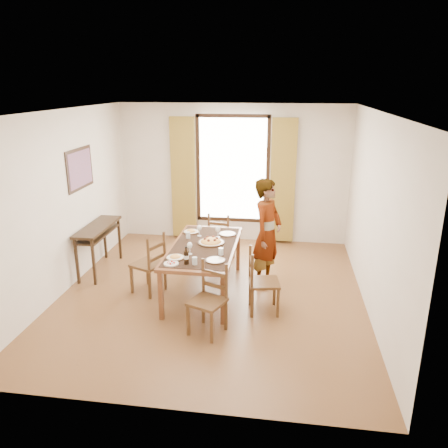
# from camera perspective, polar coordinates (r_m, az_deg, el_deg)

# --- Properties ---
(ground) EXTENTS (5.00, 5.00, 0.00)m
(ground) POSITION_cam_1_polar(r_m,az_deg,el_deg) (6.73, -1.56, -9.07)
(ground) COLOR #522E19
(ground) RESTS_ON ground
(room_shell) EXTENTS (4.60, 5.10, 2.74)m
(room_shell) POSITION_cam_1_polar(r_m,az_deg,el_deg) (6.31, -1.52, 4.04)
(room_shell) COLOR silver
(room_shell) RESTS_ON ground
(console_table) EXTENTS (0.38, 1.20, 0.80)m
(console_table) POSITION_cam_1_polar(r_m,az_deg,el_deg) (7.57, -16.13, -1.05)
(console_table) COLOR black
(console_table) RESTS_ON ground
(dining_table) EXTENTS (0.96, 1.90, 0.76)m
(dining_table) POSITION_cam_1_polar(r_m,az_deg,el_deg) (6.52, -2.66, -3.34)
(dining_table) COLOR brown
(dining_table) RESTS_ON ground
(chair_west) EXTENTS (0.55, 0.55, 0.95)m
(chair_west) POSITION_cam_1_polar(r_m,az_deg,el_deg) (6.70, -9.69, -5.33)
(chair_west) COLOR brown
(chair_west) RESTS_ON ground
(chair_north) EXTENTS (0.46, 0.46, 0.92)m
(chair_north) POSITION_cam_1_polar(r_m,az_deg,el_deg) (7.74, -0.39, -1.93)
(chair_north) COLOR brown
(chair_north) RESTS_ON ground
(chair_south) EXTENTS (0.53, 0.53, 0.92)m
(chair_south) POSITION_cam_1_polar(r_m,az_deg,el_deg) (5.61, -2.03, -10.05)
(chair_south) COLOR brown
(chair_south) RESTS_ON ground
(chair_east) EXTENTS (0.47, 0.47, 0.92)m
(chair_east) POSITION_cam_1_polar(r_m,az_deg,el_deg) (6.09, 4.94, -7.69)
(chair_east) COLOR brown
(chair_east) RESTS_ON ground
(man) EXTENTS (0.92, 0.85, 1.71)m
(man) POSITION_cam_1_polar(r_m,az_deg,el_deg) (6.71, 5.67, -1.28)
(man) COLOR gray
(man) RESTS_ON ground
(plate_sw) EXTENTS (0.27, 0.27, 0.05)m
(plate_sw) POSITION_cam_1_polar(r_m,az_deg,el_deg) (6.06, -6.39, -4.24)
(plate_sw) COLOR silver
(plate_sw) RESTS_ON dining_table
(plate_se) EXTENTS (0.27, 0.27, 0.05)m
(plate_se) POSITION_cam_1_polar(r_m,az_deg,el_deg) (5.93, -1.14, -4.60)
(plate_se) COLOR silver
(plate_se) RESTS_ON dining_table
(plate_nw) EXTENTS (0.27, 0.27, 0.05)m
(plate_nw) POSITION_cam_1_polar(r_m,az_deg,el_deg) (7.06, -4.31, -0.89)
(plate_nw) COLOR silver
(plate_nw) RESTS_ON dining_table
(plate_ne) EXTENTS (0.27, 0.27, 0.05)m
(plate_ne) POSITION_cam_1_polar(r_m,az_deg,el_deg) (6.95, 0.46, -1.17)
(plate_ne) COLOR silver
(plate_ne) RESTS_ON dining_table
(pasta_platter) EXTENTS (0.40, 0.40, 0.10)m
(pasta_platter) POSITION_cam_1_polar(r_m,az_deg,el_deg) (6.56, -1.71, -2.13)
(pasta_platter) COLOR orange
(pasta_platter) RESTS_ON dining_table
(caprese_plate) EXTENTS (0.20, 0.20, 0.04)m
(caprese_plate) POSITION_cam_1_polar(r_m,az_deg,el_deg) (5.87, -6.92, -5.06)
(caprese_plate) COLOR silver
(caprese_plate) RESTS_ON dining_table
(wine_glass_a) EXTENTS (0.08, 0.08, 0.18)m
(wine_glass_a) POSITION_cam_1_polar(r_m,az_deg,el_deg) (6.15, -4.49, -3.17)
(wine_glass_a) COLOR white
(wine_glass_a) RESTS_ON dining_table
(wine_glass_b) EXTENTS (0.08, 0.08, 0.18)m
(wine_glass_b) POSITION_cam_1_polar(r_m,az_deg,el_deg) (6.79, -0.79, -1.03)
(wine_glass_b) COLOR white
(wine_glass_b) RESTS_ON dining_table
(wine_glass_c) EXTENTS (0.08, 0.08, 0.18)m
(wine_glass_c) POSITION_cam_1_polar(r_m,az_deg,el_deg) (6.86, -3.24, -0.86)
(wine_glass_c) COLOR white
(wine_glass_c) RESTS_ON dining_table
(tumbler_a) EXTENTS (0.07, 0.07, 0.10)m
(tumbler_a) POSITION_cam_1_polar(r_m,az_deg,el_deg) (6.13, -0.40, -3.61)
(tumbler_a) COLOR silver
(tumbler_a) RESTS_ON dining_table
(tumbler_b) EXTENTS (0.07, 0.07, 0.10)m
(tumbler_b) POSITION_cam_1_polar(r_m,az_deg,el_deg) (6.80, -4.73, -1.45)
(tumbler_b) COLOR silver
(tumbler_b) RESTS_ON dining_table
(tumbler_c) EXTENTS (0.07, 0.07, 0.10)m
(tumbler_c) POSITION_cam_1_polar(r_m,az_deg,el_deg) (5.83, -3.86, -4.82)
(tumbler_c) COLOR silver
(tumbler_c) RESTS_ON dining_table
(wine_bottle) EXTENTS (0.07, 0.07, 0.25)m
(wine_bottle) POSITION_cam_1_polar(r_m,az_deg,el_deg) (5.82, -4.95, -4.09)
(wine_bottle) COLOR black
(wine_bottle) RESTS_ON dining_table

